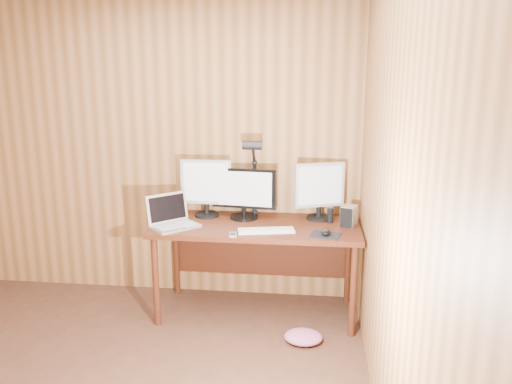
% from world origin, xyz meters
% --- Properties ---
extents(room_shell, '(4.00, 4.00, 4.00)m').
position_xyz_m(room_shell, '(0.00, 0.00, 1.25)').
color(room_shell, '#48291B').
rests_on(room_shell, ground).
extents(desk, '(1.60, 0.70, 0.75)m').
position_xyz_m(desk, '(0.93, 1.70, 0.63)').
color(desk, '#451C0E').
rests_on(desk, floor).
extents(monitor_center, '(0.53, 0.23, 0.41)m').
position_xyz_m(monitor_center, '(0.81, 1.78, 0.96)').
color(monitor_center, black).
rests_on(monitor_center, desk).
extents(monitor_left, '(0.42, 0.20, 0.47)m').
position_xyz_m(monitor_left, '(0.50, 1.80, 1.00)').
color(monitor_left, black).
rests_on(monitor_left, desk).
extents(monitor_right, '(0.40, 0.19, 0.46)m').
position_xyz_m(monitor_right, '(1.41, 1.82, 1.00)').
color(monitor_right, black).
rests_on(monitor_right, desk).
extents(laptop, '(0.43, 0.43, 0.24)m').
position_xyz_m(laptop, '(0.29, 1.50, 0.81)').
color(laptop, silver).
rests_on(laptop, desk).
extents(keyboard, '(0.44, 0.21, 0.02)m').
position_xyz_m(keyboard, '(1.02, 1.45, 0.76)').
color(keyboard, white).
rests_on(keyboard, desk).
extents(mousepad, '(0.25, 0.22, 0.00)m').
position_xyz_m(mousepad, '(1.46, 1.41, 0.75)').
color(mousepad, black).
rests_on(mousepad, desk).
extents(mouse, '(0.10, 0.13, 0.04)m').
position_xyz_m(mouse, '(1.46, 1.41, 0.77)').
color(mouse, black).
rests_on(mouse, mousepad).
extents(hard_drive, '(0.14, 0.17, 0.16)m').
position_xyz_m(hard_drive, '(1.64, 1.67, 0.83)').
color(hard_drive, silver).
rests_on(hard_drive, desk).
extents(phone, '(0.07, 0.11, 0.01)m').
position_xyz_m(phone, '(0.79, 1.33, 0.76)').
color(phone, silver).
rests_on(phone, desk).
extents(speaker, '(0.05, 0.05, 0.12)m').
position_xyz_m(speaker, '(1.50, 1.74, 0.81)').
color(speaker, black).
rests_on(speaker, desk).
extents(desk_lamp, '(0.15, 0.22, 0.68)m').
position_xyz_m(desk_lamp, '(0.88, 1.85, 1.17)').
color(desk_lamp, black).
rests_on(desk_lamp, desk).
extents(fabric_pile, '(0.29, 0.25, 0.09)m').
position_xyz_m(fabric_pile, '(1.32, 1.20, 0.04)').
color(fabric_pile, '#B2567E').
rests_on(fabric_pile, floor).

